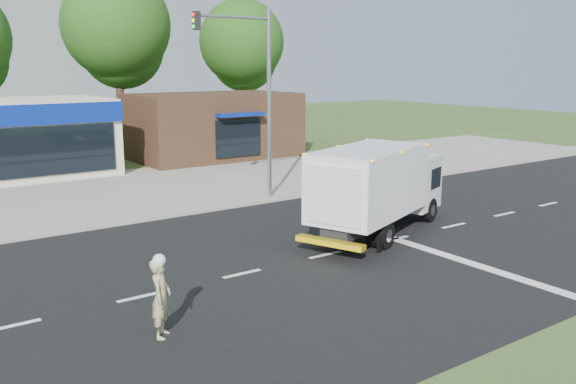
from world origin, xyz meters
The scene contains 10 objects.
ground centered at (0.00, 0.00, 0.00)m, with size 120.00×120.00×0.00m, color #385123.
road_asphalt centered at (0.00, 0.00, 0.00)m, with size 60.00×14.00×0.02m, color black.
sidewalk centered at (0.00, 8.20, 0.06)m, with size 60.00×2.40×0.12m, color gray.
parking_apron centered at (0.00, 14.00, 0.01)m, with size 60.00×9.00×0.02m, color gray.
lane_markings centered at (1.35, -1.35, 0.02)m, with size 55.20×7.00×0.01m.
ems_box_truck centered at (2.96, 0.83, 1.79)m, with size 7.30×4.55×3.10m.
emergency_worker centered at (-6.47, -2.44, 0.92)m, with size 0.72×0.77×1.87m.
brown_storefront centered at (7.00, 19.98, 2.00)m, with size 10.00×6.70×4.00m.
traffic_signal_pole centered at (2.35, 7.60, 4.92)m, with size 3.51×0.25×8.00m.
background_trees centered at (-0.85, 28.16, 7.38)m, with size 36.77×7.39×12.10m.
Camera 1 is at (-11.34, -14.01, 5.78)m, focal length 38.00 mm.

